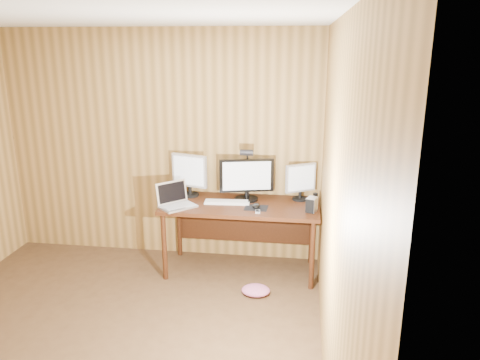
% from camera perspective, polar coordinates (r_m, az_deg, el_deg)
% --- Properties ---
extents(room_shell, '(4.00, 4.00, 4.00)m').
position_cam_1_polar(room_shell, '(3.42, -19.42, -3.05)').
color(room_shell, '#4D341D').
rests_on(room_shell, ground).
extents(desk, '(1.60, 0.70, 0.75)m').
position_cam_1_polar(desk, '(4.91, 0.19, -4.00)').
color(desk, '#37190B').
rests_on(desk, floor).
extents(monitor_center, '(0.56, 0.25, 0.44)m').
position_cam_1_polar(monitor_center, '(4.85, 0.81, 0.14)').
color(monitor_center, black).
rests_on(monitor_center, desk).
extents(monitor_left, '(0.40, 0.19, 0.46)m').
position_cam_1_polar(monitor_left, '(5.01, -6.18, 0.77)').
color(monitor_left, black).
rests_on(monitor_left, desk).
extents(monitor_right, '(0.31, 0.20, 0.39)m').
position_cam_1_polar(monitor_right, '(4.90, 7.40, -0.11)').
color(monitor_right, black).
rests_on(monitor_right, desk).
extents(laptop, '(0.42, 0.42, 0.24)m').
position_cam_1_polar(laptop, '(4.76, -7.90, -2.48)').
color(laptop, silver).
rests_on(laptop, desk).
extents(keyboard, '(0.47, 0.17, 0.02)m').
position_cam_1_polar(keyboard, '(4.82, -1.58, -2.69)').
color(keyboard, white).
rests_on(keyboard, desk).
extents(mousepad, '(0.24, 0.20, 0.00)m').
position_cam_1_polar(mousepad, '(4.68, 1.97, -3.41)').
color(mousepad, black).
rests_on(mousepad, desk).
extents(mouse, '(0.09, 0.13, 0.04)m').
position_cam_1_polar(mouse, '(4.67, 1.98, -3.16)').
color(mouse, black).
rests_on(mouse, mousepad).
extents(hard_drive, '(0.12, 0.15, 0.14)m').
position_cam_1_polar(hard_drive, '(4.61, 8.73, -2.99)').
color(hard_drive, silver).
rests_on(hard_drive, desk).
extents(phone, '(0.06, 0.10, 0.01)m').
position_cam_1_polar(phone, '(4.57, 2.17, -3.85)').
color(phone, silver).
rests_on(phone, desk).
extents(speaker, '(0.05, 0.05, 0.12)m').
position_cam_1_polar(speaker, '(4.83, 9.15, -2.27)').
color(speaker, black).
rests_on(speaker, desk).
extents(desk_lamp, '(0.13, 0.19, 0.58)m').
position_cam_1_polar(desk_lamp, '(4.85, 0.90, 1.73)').
color(desk_lamp, black).
rests_on(desk_lamp, desk).
extents(fabric_pile, '(0.33, 0.30, 0.09)m').
position_cam_1_polar(fabric_pile, '(4.63, 1.94, -13.29)').
color(fabric_pile, '#C45F89').
rests_on(fabric_pile, floor).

